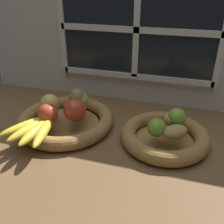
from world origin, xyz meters
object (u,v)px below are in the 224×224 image
at_px(apple_red_front, 48,113).
at_px(pear_brown, 78,100).
at_px(apple_golden_left, 49,104).
at_px(lime_near, 156,127).
at_px(potato_back, 173,118).
at_px(apple_green_back, 79,101).
at_px(apple_red_right, 75,110).
at_px(banana_bunch_front, 35,128).
at_px(potato_small, 175,132).
at_px(lime_far, 176,118).
at_px(fruit_bowl_right, 164,137).
at_px(chili_pepper, 169,133).
at_px(fruit_bowl_left, 65,121).

relative_size(apple_red_front, pear_brown, 0.80).
height_order(apple_golden_left, pear_brown, pear_brown).
height_order(apple_red_front, lime_near, apple_red_front).
bearing_deg(potato_back, apple_golden_left, -174.45).
distance_m(apple_green_back, apple_red_right, 0.07).
relative_size(banana_bunch_front, potato_small, 2.38).
relative_size(apple_golden_left, lime_far, 1.09).
distance_m(fruit_bowl_right, potato_back, 0.07).
height_order(pear_brown, chili_pepper, pear_brown).
bearing_deg(fruit_bowl_left, apple_red_front, -112.62).
bearing_deg(fruit_bowl_left, fruit_bowl_right, -0.00).
distance_m(apple_red_front, lime_near, 0.36).
distance_m(apple_red_right, chili_pepper, 0.32).
xyz_separation_m(apple_red_front, chili_pepper, (0.40, 0.04, -0.03)).
bearing_deg(apple_green_back, apple_red_right, -76.51).
bearing_deg(apple_green_back, apple_golden_left, -152.22).
bearing_deg(apple_golden_left, potato_back, 5.55).
bearing_deg(chili_pepper, fruit_bowl_left, -152.57).
bearing_deg(apple_red_right, apple_green_back, 103.49).
height_order(potato_back, lime_far, lime_far).
bearing_deg(chili_pepper, apple_green_back, -161.23).
bearing_deg(apple_golden_left, apple_red_front, -64.76).
height_order(fruit_bowl_left, apple_red_front, apple_red_front).
relative_size(apple_red_right, pear_brown, 0.90).
bearing_deg(fruit_bowl_left, apple_green_back, 53.55).
height_order(apple_red_right, chili_pepper, apple_red_right).
relative_size(apple_red_right, banana_bunch_front, 0.40).
bearing_deg(banana_bunch_front, fruit_bowl_right, 18.07).
xyz_separation_m(fruit_bowl_left, banana_bunch_front, (-0.04, -0.13, 0.04)).
bearing_deg(apple_red_front, banana_bunch_front, -98.65).
height_order(apple_green_back, chili_pepper, apple_green_back).
relative_size(potato_back, lime_near, 1.21).
relative_size(apple_green_back, chili_pepper, 0.64).
height_order(potato_back, chili_pepper, potato_back).
xyz_separation_m(apple_golden_left, apple_red_right, (0.11, -0.02, 0.00)).
distance_m(fruit_bowl_right, apple_golden_left, 0.42).
distance_m(apple_green_back, lime_far, 0.36).
bearing_deg(potato_small, fruit_bowl_right, 135.00).
bearing_deg(potato_small, banana_bunch_front, -167.09).
distance_m(fruit_bowl_right, lime_near, 0.07).
relative_size(apple_green_back, lime_near, 1.28).
bearing_deg(apple_green_back, chili_pepper, -12.32).
distance_m(fruit_bowl_right, potato_small, 0.06).
xyz_separation_m(fruit_bowl_right, chili_pepper, (0.01, -0.02, 0.03)).
distance_m(pear_brown, lime_near, 0.31).
relative_size(potato_small, lime_near, 1.41).
bearing_deg(banana_bunch_front, apple_red_right, 50.22).
distance_m(apple_red_front, pear_brown, 0.12).
bearing_deg(pear_brown, fruit_bowl_right, -7.62).
xyz_separation_m(apple_green_back, lime_far, (0.36, -0.01, -0.01)).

